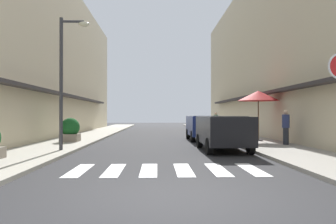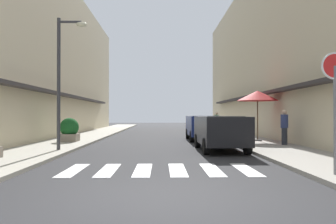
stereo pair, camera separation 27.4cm
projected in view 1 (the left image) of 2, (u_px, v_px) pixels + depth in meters
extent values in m
plane|color=#2B2B2D|center=(161.00, 138.00, 21.27)|extent=(84.75, 84.75, 0.00)
cube|color=#ADA899|center=(83.00, 138.00, 21.11)|extent=(2.85, 53.93, 0.12)
cube|color=#9E998E|center=(237.00, 137.00, 21.44)|extent=(2.85, 53.93, 0.12)
cube|color=beige|center=(28.00, 55.00, 21.96)|extent=(5.00, 36.67, 11.00)
cube|color=#332D2D|center=(69.00, 96.00, 22.02)|extent=(0.50, 25.67, 0.16)
cube|color=beige|center=(291.00, 52.00, 22.54)|extent=(5.00, 36.67, 11.67)
cube|color=#332D2D|center=(251.00, 96.00, 22.42)|extent=(0.50, 25.67, 0.16)
cube|color=silver|center=(79.00, 170.00, 8.95)|extent=(0.45, 2.20, 0.01)
cube|color=silver|center=(114.00, 170.00, 8.98)|extent=(0.45, 2.20, 0.01)
cube|color=silver|center=(149.00, 170.00, 9.01)|extent=(0.45, 2.20, 0.01)
cube|color=silver|center=(183.00, 170.00, 9.04)|extent=(0.45, 2.20, 0.01)
cube|color=silver|center=(218.00, 170.00, 9.07)|extent=(0.45, 2.20, 0.01)
cube|color=silver|center=(252.00, 169.00, 9.10)|extent=(0.45, 2.20, 0.01)
cube|color=black|center=(223.00, 130.00, 13.90)|extent=(1.78, 4.15, 1.13)
cube|color=black|center=(224.00, 123.00, 13.69)|extent=(1.49, 2.33, 0.56)
cylinder|color=black|center=(199.00, 141.00, 15.22)|extent=(0.23, 0.64, 0.64)
cylinder|color=black|center=(233.00, 141.00, 15.29)|extent=(0.23, 0.64, 0.64)
cylinder|color=black|center=(209.00, 146.00, 12.50)|extent=(0.23, 0.64, 0.64)
cylinder|color=black|center=(251.00, 146.00, 12.56)|extent=(0.23, 0.64, 0.64)
cube|color=navy|center=(204.00, 126.00, 19.59)|extent=(1.77, 4.07, 1.13)
cube|color=black|center=(204.00, 120.00, 19.39)|extent=(1.48, 2.28, 0.56)
cylinder|color=black|center=(188.00, 134.00, 20.90)|extent=(0.22, 0.64, 0.64)
cylinder|color=black|center=(213.00, 134.00, 20.96)|extent=(0.22, 0.64, 0.64)
cylinder|color=black|center=(193.00, 137.00, 18.22)|extent=(0.22, 0.64, 0.64)
cylinder|color=black|center=(221.00, 136.00, 18.28)|extent=(0.22, 0.64, 0.64)
cylinder|color=#38383D|center=(61.00, 84.00, 13.13)|extent=(0.14, 0.14, 5.30)
cylinder|color=#38383D|center=(73.00, 22.00, 13.17)|extent=(0.90, 0.10, 0.10)
ellipsoid|color=beige|center=(84.00, 24.00, 13.18)|extent=(0.44, 0.28, 0.20)
cylinder|color=#262626|center=(258.00, 140.00, 17.97)|extent=(0.48, 0.48, 0.06)
cylinder|color=#4C3823|center=(258.00, 118.00, 17.98)|extent=(0.06, 0.06, 2.45)
cone|color=red|center=(258.00, 96.00, 17.99)|extent=(2.25, 2.25, 0.55)
cube|color=gray|center=(70.00, 138.00, 17.28)|extent=(0.92, 0.92, 0.40)
sphere|color=#195623|center=(70.00, 127.00, 17.28)|extent=(0.99, 0.99, 0.99)
cylinder|color=#282B33|center=(286.00, 136.00, 15.43)|extent=(0.26, 0.26, 0.79)
cylinder|color=navy|center=(286.00, 121.00, 15.43)|extent=(0.34, 0.34, 0.63)
sphere|color=tan|center=(286.00, 112.00, 15.44)|extent=(0.21, 0.21, 0.21)
cylinder|color=#282B33|center=(216.00, 127.00, 26.59)|extent=(0.26, 0.26, 0.79)
cylinder|color=#4C7259|center=(216.00, 119.00, 26.60)|extent=(0.34, 0.34, 0.62)
sphere|color=tan|center=(216.00, 113.00, 26.60)|extent=(0.21, 0.21, 0.21)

